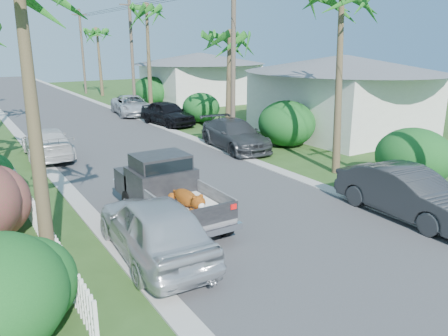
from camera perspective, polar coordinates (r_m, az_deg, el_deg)
ground at (r=11.85m, az=13.51°, el=-12.12°), size 120.00×120.00×0.00m
road at (r=33.49m, az=-18.64°, el=5.77°), size 8.00×100.00×0.02m
curb_left at (r=32.76m, az=-25.94°, el=4.81°), size 0.60×100.00×0.06m
curb_right at (r=34.73m, az=-11.73°, el=6.65°), size 0.60×100.00×0.06m
pickup_truck at (r=14.19m, az=-7.69°, el=-2.57°), size 1.98×5.12×2.06m
parked_car_rn at (r=15.39m, az=22.79°, el=-3.05°), size 1.88×4.93×1.60m
parked_car_rm at (r=23.37m, az=1.41°, el=4.35°), size 2.70×5.49×1.53m
parked_car_rf at (r=30.59m, az=-7.41°, el=7.10°), size 2.49×4.98×1.63m
parked_car_rd at (r=35.49m, az=-11.96°, el=8.00°), size 3.19×5.65×1.49m
parked_car_ln at (r=11.71m, az=-9.10°, el=-7.62°), size 2.27×5.05×1.68m
parked_car_lf at (r=23.22m, az=-22.09°, el=2.99°), size 2.31×5.12×1.46m
palm_r_b at (r=26.35m, az=0.62°, el=17.02°), size 4.40×4.40×7.20m
palm_r_c at (r=36.02m, az=-10.11°, el=19.96°), size 4.40×4.40×9.40m
palm_r_d at (r=49.23m, az=-16.23°, el=16.88°), size 4.40×4.40×8.00m
shrub_r_a at (r=18.86m, az=23.54°, el=1.34°), size 2.80×3.08×2.30m
shrub_r_b at (r=24.23m, az=8.17°, el=5.77°), size 3.00×3.30×2.50m
shrub_r_c at (r=31.41m, az=-3.01°, el=7.87°), size 2.60×2.86×2.10m
shrub_r_d at (r=40.53m, az=-9.45°, el=9.88°), size 3.20×3.52×2.60m
picket_fence at (r=13.69m, az=-22.97°, el=-6.75°), size 0.10×11.00×1.00m
house_right_near at (r=28.37m, az=15.06°, el=8.86°), size 8.00×9.00×4.80m
house_right_far at (r=42.64m, az=-3.19°, el=11.47°), size 9.00×8.00×4.60m
utility_pole_b at (r=24.14m, az=1.21°, el=13.90°), size 1.60×0.26×9.00m
utility_pole_c at (r=37.57m, az=-11.92°, el=14.34°), size 1.60×0.26×9.00m
utility_pole_d at (r=51.87m, az=-18.00°, el=14.30°), size 1.60×0.26×9.00m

